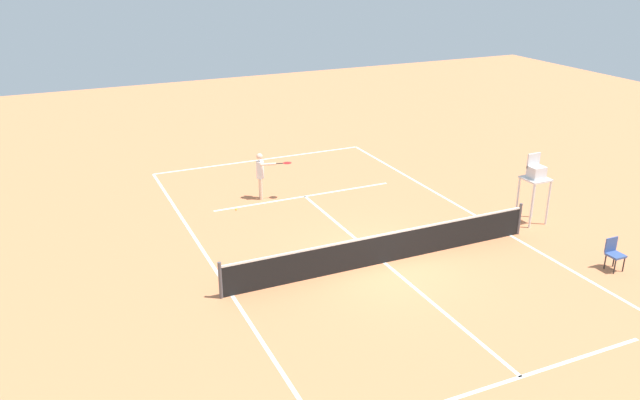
# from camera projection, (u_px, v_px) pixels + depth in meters

# --- Properties ---
(ground_plane) EXTENTS (60.00, 60.00, 0.00)m
(ground_plane) POSITION_uv_depth(u_px,v_px,m) (384.00, 263.00, 19.25)
(ground_plane) COLOR #D37A4C
(court_lines) EXTENTS (9.54, 22.02, 0.01)m
(court_lines) POSITION_uv_depth(u_px,v_px,m) (384.00, 263.00, 19.25)
(court_lines) COLOR white
(court_lines) RESTS_ON ground
(tennis_net) EXTENTS (10.14, 0.10, 1.07)m
(tennis_net) POSITION_uv_depth(u_px,v_px,m) (385.00, 248.00, 19.07)
(tennis_net) COLOR #4C4C51
(tennis_net) RESTS_ON ground
(player_serving) EXTENTS (1.26, 0.79, 1.77)m
(player_serving) POSITION_uv_depth(u_px,v_px,m) (262.00, 172.00, 23.77)
(player_serving) COLOR beige
(player_serving) RESTS_ON ground
(tennis_ball) EXTENTS (0.07, 0.07, 0.07)m
(tennis_ball) POSITION_uv_depth(u_px,v_px,m) (236.00, 209.00, 23.08)
(tennis_ball) COLOR #CCE033
(tennis_ball) RESTS_ON ground
(umpire_chair) EXTENTS (0.80, 0.80, 2.41)m
(umpire_chair) POSITION_uv_depth(u_px,v_px,m) (535.00, 178.00, 21.51)
(umpire_chair) COLOR silver
(umpire_chair) RESTS_ON ground
(courtside_chair_near) EXTENTS (0.44, 0.46, 0.95)m
(courtside_chair_near) POSITION_uv_depth(u_px,v_px,m) (614.00, 252.00, 18.69)
(courtside_chair_near) COLOR #262626
(courtside_chair_near) RESTS_ON ground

